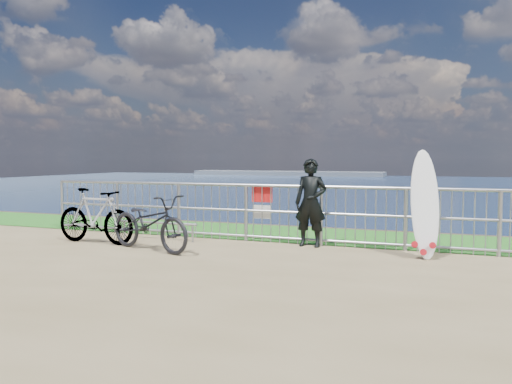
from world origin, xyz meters
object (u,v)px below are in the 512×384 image
at_px(bicycle_near, 150,223).
at_px(surfer, 311,203).
at_px(surfboard, 425,208).
at_px(bicycle_far, 95,216).

bearing_deg(bicycle_near, surfer, -44.34).
distance_m(surfboard, bicycle_far, 5.97).
bearing_deg(surfer, surfboard, -10.02).
bearing_deg(bicycle_far, bicycle_near, -97.83).
height_order(surfboard, bicycle_far, surfboard).
xyz_separation_m(surfer, bicycle_far, (-3.92, -1.13, -0.28)).
xyz_separation_m(surfer, surfboard, (2.00, -0.40, 0.01)).
xyz_separation_m(bicycle_near, bicycle_far, (-1.37, 0.26, 0.03)).
relative_size(surfer, bicycle_far, 0.92).
height_order(bicycle_near, bicycle_far, bicycle_far).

